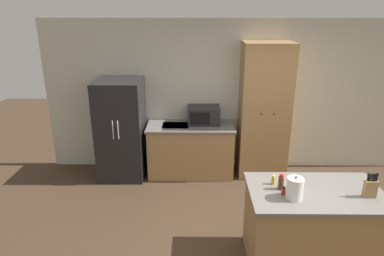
{
  "coord_description": "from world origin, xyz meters",
  "views": [
    {
      "loc": [
        -1.02,
        -3.41,
        2.78
      ],
      "look_at": [
        -1.08,
        1.4,
        1.05
      ],
      "focal_mm": 32.0,
      "sensor_mm": 36.0,
      "label": 1
    }
  ],
  "objects_px": {
    "refrigerator": "(121,129)",
    "kettle": "(295,188)",
    "knife_block": "(370,188)",
    "pantry_cabinet": "(264,111)",
    "spice_bottle_tall_dark": "(298,187)",
    "spice_bottle_green_herb": "(283,191)",
    "spice_bottle_short_red": "(281,182)",
    "microwave": "(204,115)",
    "spice_bottle_amber_oil": "(273,180)"
  },
  "relations": [
    {
      "from": "kettle",
      "to": "knife_block",
      "type": "bearing_deg",
      "value": 2.64
    },
    {
      "from": "spice_bottle_amber_oil",
      "to": "spice_bottle_short_red",
      "type": "bearing_deg",
      "value": -61.87
    },
    {
      "from": "spice_bottle_short_red",
      "to": "spice_bottle_amber_oil",
      "type": "bearing_deg",
      "value": 118.13
    },
    {
      "from": "refrigerator",
      "to": "pantry_cabinet",
      "type": "xyz_separation_m",
      "value": [
        2.38,
        0.09,
        0.29
      ]
    },
    {
      "from": "spice_bottle_short_red",
      "to": "spice_bottle_tall_dark",
      "type": "bearing_deg",
      "value": -22.35
    },
    {
      "from": "knife_block",
      "to": "spice_bottle_tall_dark",
      "type": "distance_m",
      "value": 0.72
    },
    {
      "from": "knife_block",
      "to": "spice_bottle_amber_oil",
      "type": "bearing_deg",
      "value": 164.56
    },
    {
      "from": "microwave",
      "to": "spice_bottle_short_red",
      "type": "height_order",
      "value": "microwave"
    },
    {
      "from": "refrigerator",
      "to": "spice_bottle_green_herb",
      "type": "height_order",
      "value": "refrigerator"
    },
    {
      "from": "microwave",
      "to": "knife_block",
      "type": "xyz_separation_m",
      "value": [
        1.66,
        -2.4,
        -0.02
      ]
    },
    {
      "from": "pantry_cabinet",
      "to": "microwave",
      "type": "relative_size",
      "value": 4.23
    },
    {
      "from": "microwave",
      "to": "kettle",
      "type": "distance_m",
      "value": 2.59
    },
    {
      "from": "knife_block",
      "to": "spice_bottle_amber_oil",
      "type": "xyz_separation_m",
      "value": [
        -0.93,
        0.26,
        -0.05
      ]
    },
    {
      "from": "pantry_cabinet",
      "to": "microwave",
      "type": "height_order",
      "value": "pantry_cabinet"
    },
    {
      "from": "refrigerator",
      "to": "spice_bottle_tall_dark",
      "type": "bearing_deg",
      "value": -42.85
    },
    {
      "from": "spice_bottle_green_herb",
      "to": "microwave",
      "type": "bearing_deg",
      "value": 108.42
    },
    {
      "from": "refrigerator",
      "to": "knife_block",
      "type": "height_order",
      "value": "refrigerator"
    },
    {
      "from": "microwave",
      "to": "spice_bottle_green_herb",
      "type": "distance_m",
      "value": 2.49
    },
    {
      "from": "refrigerator",
      "to": "spice_bottle_green_herb",
      "type": "bearing_deg",
      "value": -45.41
    },
    {
      "from": "pantry_cabinet",
      "to": "spice_bottle_green_herb",
      "type": "height_order",
      "value": "pantry_cabinet"
    },
    {
      "from": "microwave",
      "to": "knife_block",
      "type": "relative_size",
      "value": 1.91
    },
    {
      "from": "knife_block",
      "to": "refrigerator",
      "type": "bearing_deg",
      "value": 143.61
    },
    {
      "from": "spice_bottle_short_red",
      "to": "spice_bottle_green_herb",
      "type": "bearing_deg",
      "value": -87.97
    },
    {
      "from": "pantry_cabinet",
      "to": "refrigerator",
      "type": "bearing_deg",
      "value": -177.8
    },
    {
      "from": "pantry_cabinet",
      "to": "spice_bottle_tall_dark",
      "type": "distance_m",
      "value": 2.25
    },
    {
      "from": "knife_block",
      "to": "spice_bottle_amber_oil",
      "type": "height_order",
      "value": "knife_block"
    },
    {
      "from": "knife_block",
      "to": "spice_bottle_green_herb",
      "type": "height_order",
      "value": "knife_block"
    },
    {
      "from": "pantry_cabinet",
      "to": "spice_bottle_amber_oil",
      "type": "height_order",
      "value": "pantry_cabinet"
    },
    {
      "from": "pantry_cabinet",
      "to": "spice_bottle_amber_oil",
      "type": "distance_m",
      "value": 2.09
    },
    {
      "from": "spice_bottle_short_red",
      "to": "spice_bottle_amber_oil",
      "type": "height_order",
      "value": "spice_bottle_short_red"
    },
    {
      "from": "spice_bottle_tall_dark",
      "to": "spice_bottle_amber_oil",
      "type": "distance_m",
      "value": 0.28
    },
    {
      "from": "pantry_cabinet",
      "to": "kettle",
      "type": "bearing_deg",
      "value": -93.0
    },
    {
      "from": "pantry_cabinet",
      "to": "kettle",
      "type": "relative_size",
      "value": 8.89
    },
    {
      "from": "refrigerator",
      "to": "kettle",
      "type": "bearing_deg",
      "value": -45.27
    },
    {
      "from": "knife_block",
      "to": "spice_bottle_green_herb",
      "type": "xyz_separation_m",
      "value": [
        -0.87,
        0.04,
        -0.06
      ]
    },
    {
      "from": "knife_block",
      "to": "spice_bottle_short_red",
      "type": "relative_size",
      "value": 1.57
    },
    {
      "from": "knife_block",
      "to": "spice_bottle_tall_dark",
      "type": "xyz_separation_m",
      "value": [
        -0.71,
        0.08,
        -0.04
      ]
    },
    {
      "from": "refrigerator",
      "to": "spice_bottle_tall_dark",
      "type": "relative_size",
      "value": 12.78
    },
    {
      "from": "refrigerator",
      "to": "microwave",
      "type": "distance_m",
      "value": 1.4
    },
    {
      "from": "microwave",
      "to": "kettle",
      "type": "bearing_deg",
      "value": -70.25
    },
    {
      "from": "spice_bottle_tall_dark",
      "to": "pantry_cabinet",
      "type": "bearing_deg",
      "value": 88.59
    },
    {
      "from": "refrigerator",
      "to": "knife_block",
      "type": "bearing_deg",
      "value": -36.39
    },
    {
      "from": "microwave",
      "to": "spice_bottle_short_red",
      "type": "relative_size",
      "value": 3.0
    },
    {
      "from": "microwave",
      "to": "spice_bottle_tall_dark",
      "type": "height_order",
      "value": "microwave"
    },
    {
      "from": "pantry_cabinet",
      "to": "microwave",
      "type": "bearing_deg",
      "value": 175.86
    },
    {
      "from": "pantry_cabinet",
      "to": "knife_block",
      "type": "distance_m",
      "value": 2.42
    },
    {
      "from": "microwave",
      "to": "spice_bottle_tall_dark",
      "type": "relative_size",
      "value": 4.09
    },
    {
      "from": "refrigerator",
      "to": "spice_bottle_amber_oil",
      "type": "height_order",
      "value": "refrigerator"
    },
    {
      "from": "spice_bottle_tall_dark",
      "to": "spice_bottle_green_herb",
      "type": "xyz_separation_m",
      "value": [
        -0.16,
        -0.04,
        -0.02
      ]
    },
    {
      "from": "microwave",
      "to": "spice_bottle_amber_oil",
      "type": "distance_m",
      "value": 2.26
    }
  ]
}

